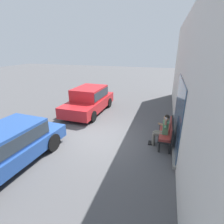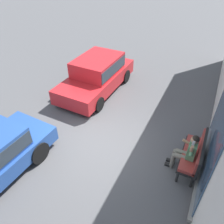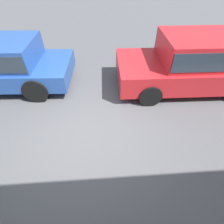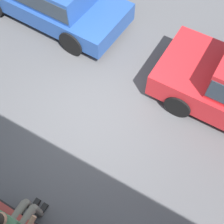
% 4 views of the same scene
% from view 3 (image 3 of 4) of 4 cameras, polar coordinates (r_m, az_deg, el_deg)
% --- Properties ---
extents(ground_plane, '(60.00, 60.00, 0.00)m').
position_cam_3_polar(ground_plane, '(4.12, -7.70, -7.44)').
color(ground_plane, '#4C4C4F').
extents(parked_car_near, '(4.25, 1.97, 1.53)m').
position_cam_3_polar(parked_car_near, '(5.66, 25.48, 14.81)').
color(parked_car_near, red).
rests_on(parked_car_near, ground_plane).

